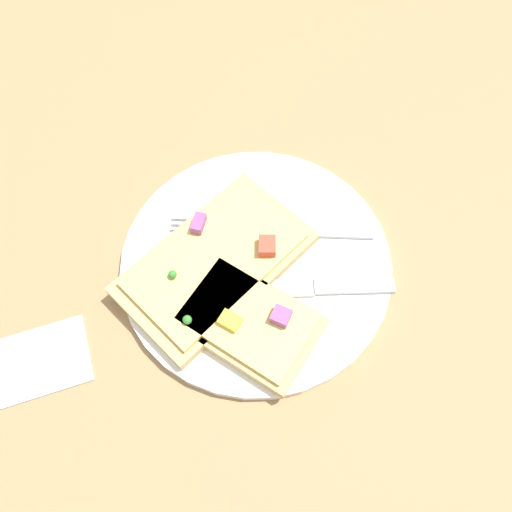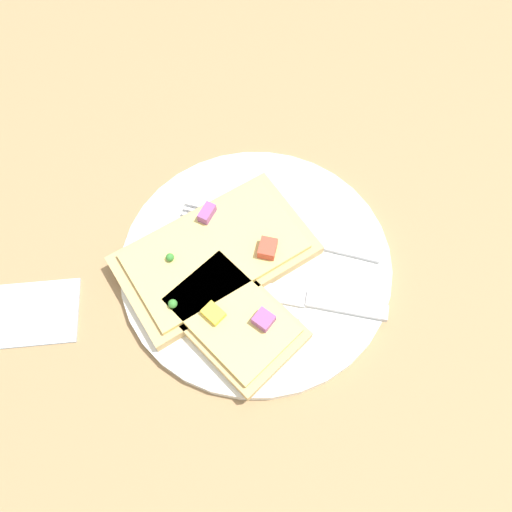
% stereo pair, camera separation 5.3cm
% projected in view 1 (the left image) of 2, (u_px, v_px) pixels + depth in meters
% --- Properties ---
extents(ground_plane, '(4.00, 4.00, 0.00)m').
position_uv_depth(ground_plane, '(256.00, 265.00, 0.55)').
color(ground_plane, '#9E7A51').
extents(plate, '(0.29, 0.29, 0.01)m').
position_uv_depth(plate, '(256.00, 263.00, 0.55)').
color(plate, white).
rests_on(plate, ground).
extents(fork, '(0.22, 0.10, 0.01)m').
position_uv_depth(fork, '(260.00, 230.00, 0.55)').
color(fork, '#B7B7BC').
rests_on(fork, plate).
extents(knife, '(0.22, 0.08, 0.01)m').
position_uv_depth(knife, '(305.00, 288.00, 0.52)').
color(knife, '#B7B7BC').
rests_on(knife, plate).
extents(pizza_slice_main, '(0.23, 0.20, 0.03)m').
position_uv_depth(pizza_slice_main, '(216.00, 262.00, 0.53)').
color(pizza_slice_main, tan).
rests_on(pizza_slice_main, plate).
extents(pizza_slice_corner, '(0.16, 0.16, 0.03)m').
position_uv_depth(pizza_slice_corner, '(248.00, 321.00, 0.50)').
color(pizza_slice_corner, tan).
rests_on(pizza_slice_corner, plate).
extents(crumb_scatter, '(0.07, 0.13, 0.01)m').
position_uv_depth(crumb_scatter, '(253.00, 258.00, 0.54)').
color(crumb_scatter, tan).
rests_on(crumb_scatter, plate).
extents(napkin, '(0.12, 0.07, 0.01)m').
position_uv_depth(napkin, '(28.00, 364.00, 0.50)').
color(napkin, silver).
rests_on(napkin, ground).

